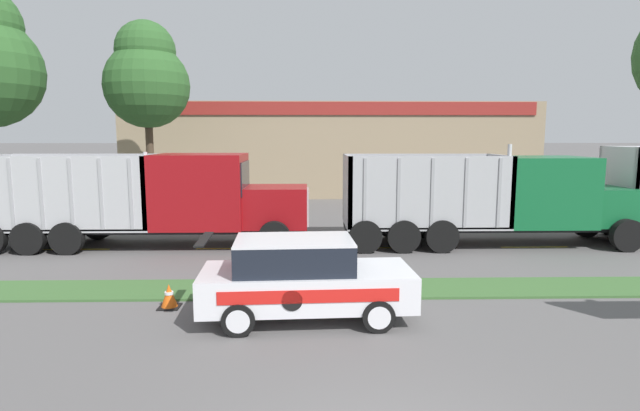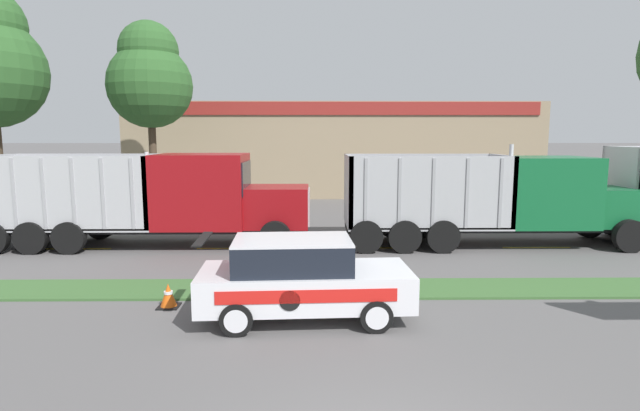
# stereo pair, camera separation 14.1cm
# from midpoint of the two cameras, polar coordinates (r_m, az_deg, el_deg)

# --- Properties ---
(grass_verge) EXTENTS (120.00, 1.65, 0.06)m
(grass_verge) POSITION_cam_midpoint_polar(r_m,az_deg,el_deg) (12.99, 3.13, -9.46)
(grass_verge) COLOR #3D6633
(grass_verge) RESTS_ON ground_plane
(centre_line_2) EXTENTS (2.40, 0.14, 0.01)m
(centre_line_2) POSITION_cam_midpoint_polar(r_m,az_deg,el_deg) (19.46, -26.40, -4.50)
(centre_line_2) COLOR yellow
(centre_line_2) RESTS_ON ground_plane
(centre_line_3) EXTENTS (2.40, 0.14, 0.01)m
(centre_line_3) POSITION_cam_midpoint_polar(r_m,az_deg,el_deg) (17.86, -10.45, -4.86)
(centre_line_3) COLOR yellow
(centre_line_3) RESTS_ON ground_plane
(centre_line_4) EXTENTS (2.40, 0.14, 0.01)m
(centre_line_4) POSITION_cam_midpoint_polar(r_m,az_deg,el_deg) (17.81, 7.03, -4.81)
(centre_line_4) COLOR yellow
(centre_line_4) RESTS_ON ground_plane
(centre_line_5) EXTENTS (2.40, 0.14, 0.01)m
(centre_line_5) POSITION_cam_midpoint_polar(r_m,az_deg,el_deg) (19.34, 23.11, -4.38)
(centre_line_5) COLOR yellow
(centre_line_5) RESTS_ON ground_plane
(dump_truck_lead) EXTENTS (11.19, 2.79, 3.39)m
(dump_truck_lead) POSITION_cam_midpoint_polar(r_m,az_deg,el_deg) (18.44, -16.20, 0.62)
(dump_truck_lead) COLOR black
(dump_truck_lead) RESTS_ON ground_plane
(dump_truck_trail) EXTENTS (10.54, 2.82, 3.65)m
(dump_truck_trail) POSITION_cam_midpoint_polar(r_m,az_deg,el_deg) (19.30, 21.20, 0.63)
(dump_truck_trail) COLOR black
(dump_truck_trail) RESTS_ON ground_plane
(rally_car) EXTENTS (4.58, 2.14, 1.79)m
(rally_car) POSITION_cam_midpoint_polar(r_m,az_deg,el_deg) (10.78, -2.31, -8.27)
(rally_car) COLOR white
(rally_car) RESTS_ON ground_plane
(traffic_cone) EXTENTS (0.48, 0.48, 0.56)m
(traffic_cone) POSITION_cam_midpoint_polar(r_m,az_deg,el_deg) (12.15, -17.18, -9.87)
(traffic_cone) COLOR black
(traffic_cone) RESTS_ON ground_plane
(store_building_backdrop) EXTENTS (26.47, 12.10, 6.06)m
(store_building_backdrop) POSITION_cam_midpoint_polar(r_m,az_deg,el_deg) (37.05, 0.90, 6.54)
(store_building_backdrop) COLOR #9E896B
(store_building_backdrop) RESTS_ON ground_plane
(tree_behind_right) EXTENTS (4.25, 4.25, 9.64)m
(tree_behind_right) POSITION_cam_midpoint_polar(r_m,az_deg,el_deg) (27.37, -19.35, 13.65)
(tree_behind_right) COLOR #473828
(tree_behind_right) RESTS_ON ground_plane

